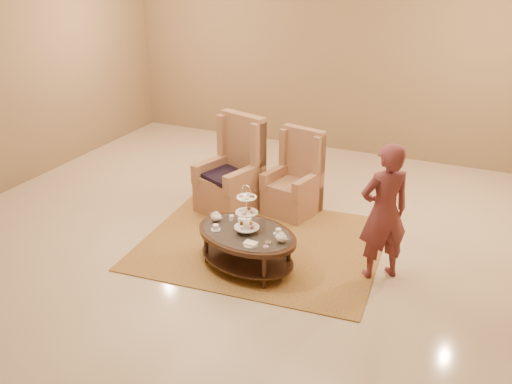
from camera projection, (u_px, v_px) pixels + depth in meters
The scene contains 8 objects.
ground at pixel (241, 245), 7.13m from camera, with size 8.00×8.00×0.00m, color beige.
ceiling at pixel (241, 245), 7.13m from camera, with size 8.00×8.00×0.02m, color white.
wall_back at pixel (342, 52), 9.76m from camera, with size 8.00×0.04×3.50m, color #8C704C.
rug at pixel (262, 243), 7.16m from camera, with size 3.09×2.65×0.02m.
tea_table at pixel (247, 239), 6.49m from camera, with size 1.43×1.15×1.05m.
armchair_left at pixel (233, 179), 7.93m from camera, with size 0.91×0.92×1.34m.
armchair_right at pixel (295, 185), 7.87m from camera, with size 0.76×0.78×1.18m.
person at pixel (384, 212), 6.17m from camera, with size 0.69×0.67×1.59m.
Camera 1 is at (2.75, -5.62, 3.48)m, focal length 40.00 mm.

